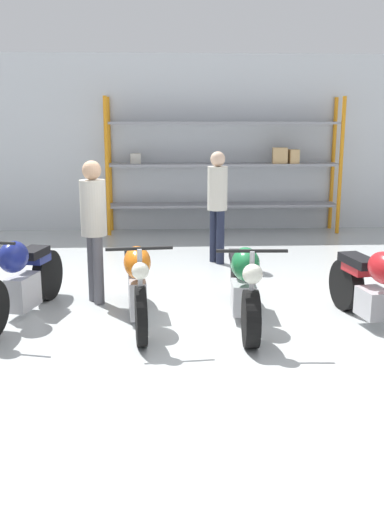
# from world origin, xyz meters

# --- Properties ---
(ground_plane) EXTENTS (30.00, 30.00, 0.00)m
(ground_plane) POSITION_xyz_m (0.00, 0.00, 0.00)
(ground_plane) COLOR #B2B7B7
(back_wall) EXTENTS (30.00, 0.08, 3.60)m
(back_wall) POSITION_xyz_m (0.00, 5.92, 1.80)
(back_wall) COLOR silver
(back_wall) RESTS_ON ground_plane
(shelving_rack) EXTENTS (4.78, 0.63, 2.74)m
(shelving_rack) POSITION_xyz_m (0.95, 5.55, 1.41)
(shelving_rack) COLOR orange
(shelving_rack) RESTS_ON ground_plane
(motorcycle_blue) EXTENTS (0.80, 2.02, 1.06)m
(motorcycle_blue) POSITION_xyz_m (-2.02, 0.30, 0.47)
(motorcycle_blue) COLOR black
(motorcycle_blue) RESTS_ON ground_plane
(motorcycle_orange) EXTENTS (0.68, 2.07, 1.03)m
(motorcycle_orange) POSITION_xyz_m (-0.64, 0.09, 0.47)
(motorcycle_orange) COLOR black
(motorcycle_orange) RESTS_ON ground_plane
(motorcycle_green) EXTENTS (0.72, 2.15, 1.02)m
(motorcycle_green) POSITION_xyz_m (0.58, 0.05, 0.45)
(motorcycle_green) COLOR black
(motorcycle_green) RESTS_ON ground_plane
(motorcycle_red) EXTENTS (0.70, 2.01, 1.02)m
(motorcycle_red) POSITION_xyz_m (2.01, -0.27, 0.45)
(motorcycle_red) COLOR black
(motorcycle_red) RESTS_ON ground_plane
(person_browsing) EXTENTS (0.44, 0.44, 1.80)m
(person_browsing) POSITION_xyz_m (-1.20, 0.85, 1.07)
(person_browsing) COLOR #595960
(person_browsing) RESTS_ON ground_plane
(person_near_rack) EXTENTS (0.44, 0.44, 1.80)m
(person_near_rack) POSITION_xyz_m (0.52, 2.87, 1.07)
(person_near_rack) COLOR #1E2338
(person_near_rack) RESTS_ON ground_plane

